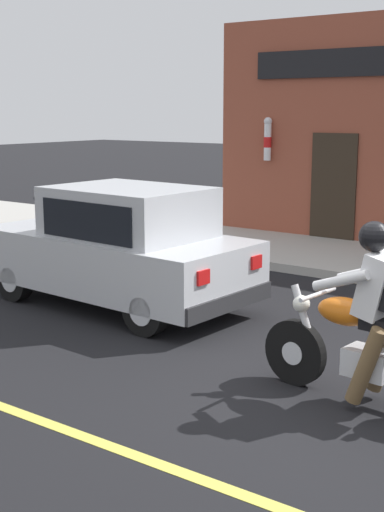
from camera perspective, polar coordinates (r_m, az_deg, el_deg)
The scene contains 4 objects.
ground_plane at distance 6.55m, azimuth 10.88°, elevation -11.25°, with size 80.00×80.00×0.00m, color black.
sidewalk_curb at distance 12.54m, azimuth 9.25°, elevation 0.20°, with size 2.60×22.00×0.14m, color #ADAAA3.
motorcycle_with_rider at distance 6.29m, azimuth 13.86°, elevation -5.77°, with size 0.61×2.02×1.62m.
car_hatchback at distance 9.25m, azimuth -5.87°, elevation 0.63°, with size 1.85×3.87×1.57m.
Camera 1 is at (-5.50, -2.50, 2.52)m, focal length 50.00 mm.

